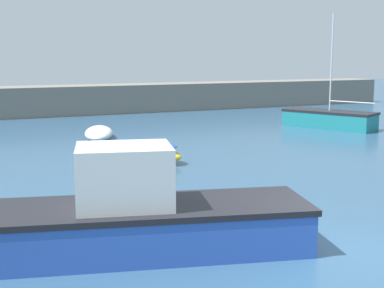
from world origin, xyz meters
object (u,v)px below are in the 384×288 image
(sailboat_tall_mast, at_px, (329,119))
(rowboat_white_midwater, at_px, (99,133))
(motorboat_with_cabin, at_px, (144,217))
(rowboat_with_red_cover, at_px, (143,151))

(sailboat_tall_mast, height_order, rowboat_white_midwater, sailboat_tall_mast)
(motorboat_with_cabin, bearing_deg, sailboat_tall_mast, 55.74)
(motorboat_with_cabin, xyz_separation_m, rowboat_white_midwater, (2.90, 14.57, -0.43))
(sailboat_tall_mast, distance_m, rowboat_white_midwater, 12.33)
(rowboat_white_midwater, bearing_deg, motorboat_with_cabin, 4.71)
(sailboat_tall_mast, xyz_separation_m, motorboat_with_cabin, (-15.15, -13.19, 0.22))
(sailboat_tall_mast, height_order, rowboat_with_red_cover, sailboat_tall_mast)
(rowboat_with_red_cover, bearing_deg, sailboat_tall_mast, 75.64)
(rowboat_with_red_cover, bearing_deg, rowboat_white_midwater, 146.42)
(sailboat_tall_mast, distance_m, rowboat_with_red_cover, 12.94)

